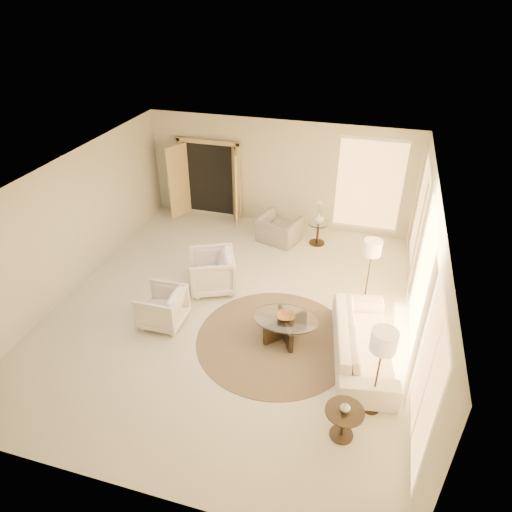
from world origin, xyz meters
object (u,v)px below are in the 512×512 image
(armchair_right, at_px, (162,306))
(floor_lamp_far, at_px, (383,345))
(armchair_left, at_px, (212,270))
(bowl, at_px, (286,316))
(side_table, at_px, (318,231))
(end_vase, at_px, (345,407))
(coffee_table, at_px, (285,325))
(side_vase, at_px, (319,218))
(end_table, at_px, (344,419))
(floor_lamp_near, at_px, (372,251))
(accent_chair, at_px, (279,226))
(sofa, at_px, (363,342))

(armchair_right, relative_size, floor_lamp_far, 0.52)
(armchair_left, relative_size, bowl, 2.96)
(side_table, bearing_deg, floor_lamp_far, -71.15)
(end_vase, bearing_deg, coffee_table, 124.45)
(floor_lamp_far, bearing_deg, side_vase, 108.85)
(end_table, distance_m, floor_lamp_near, 3.48)
(coffee_table, bearing_deg, accent_chair, 105.60)
(end_vase, bearing_deg, armchair_right, 156.07)
(accent_chair, bearing_deg, floor_lamp_far, 136.25)
(bowl, bearing_deg, armchair_right, -174.06)
(accent_chair, relative_size, side_table, 1.71)
(armchair_right, relative_size, coffee_table, 0.59)
(side_table, xyz_separation_m, end_vase, (1.28, -5.51, 0.25))
(accent_chair, xyz_separation_m, coffee_table, (0.97, -3.48, -0.16))
(sofa, bearing_deg, side_vase, 10.99)
(accent_chair, xyz_separation_m, side_table, (0.97, 0.16, -0.09))
(bowl, distance_m, end_vase, 2.27)
(sofa, height_order, floor_lamp_near, floor_lamp_near)
(floor_lamp_near, bearing_deg, bowl, -132.16)
(coffee_table, bearing_deg, armchair_right, -174.06)
(armchair_left, xyz_separation_m, end_vase, (3.14, -2.96, 0.13))
(armchair_right, xyz_separation_m, end_table, (3.66, -1.62, -0.05))
(armchair_right, xyz_separation_m, accent_chair, (1.41, 3.72, 0.03))
(accent_chair, relative_size, end_vase, 6.64)
(armchair_left, distance_m, floor_lamp_near, 3.32)
(floor_lamp_near, relative_size, bowl, 4.57)
(armchair_left, bearing_deg, sofa, 45.56)
(accent_chair, bearing_deg, sofa, 140.46)
(sofa, xyz_separation_m, side_table, (-1.42, 3.79, -0.00))
(side_table, height_order, bowl, side_table)
(floor_lamp_near, bearing_deg, floor_lamp_far, -83.30)
(coffee_table, bearing_deg, end_vase, -55.55)
(bowl, bearing_deg, coffee_table, -26.57)
(coffee_table, height_order, floor_lamp_near, floor_lamp_near)
(armchair_right, height_order, side_vase, side_vase)
(accent_chair, bearing_deg, armchair_right, 86.38)
(armchair_left, bearing_deg, bowl, 35.91)
(coffee_table, relative_size, floor_lamp_near, 0.95)
(end_table, bearing_deg, armchair_right, 156.07)
(accent_chair, distance_m, end_vase, 5.81)
(armchair_right, xyz_separation_m, end_vase, (3.66, -1.62, 0.19))
(accent_chair, distance_m, bowl, 3.61)
(armchair_right, distance_m, coffee_table, 2.39)
(sofa, relative_size, end_vase, 16.03)
(side_table, relative_size, bowl, 1.83)
(end_table, bearing_deg, accent_chair, 112.86)
(floor_lamp_near, height_order, bowl, floor_lamp_near)
(end_table, bearing_deg, sofa, 85.45)
(armchair_right, distance_m, side_table, 4.56)
(accent_chair, xyz_separation_m, floor_lamp_near, (2.32, -1.99, 0.81))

